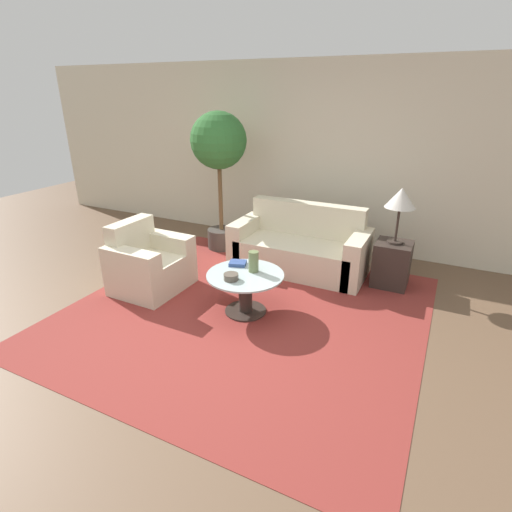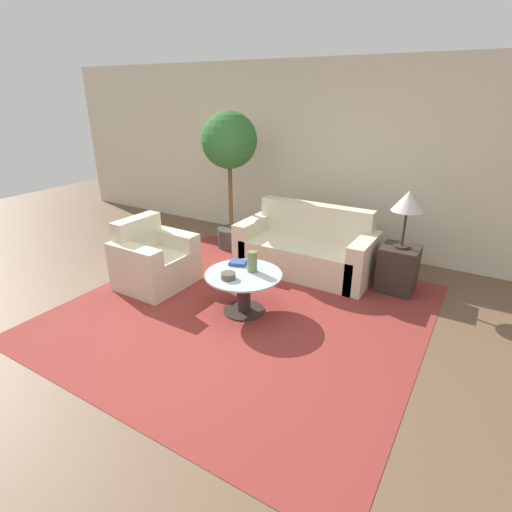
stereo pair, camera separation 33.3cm
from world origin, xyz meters
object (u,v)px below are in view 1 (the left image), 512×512
at_px(coffee_table, 245,288).
at_px(potted_plant, 219,151).
at_px(sofa_main, 301,248).
at_px(table_lamp, 401,199).
at_px(bowl, 231,277).
at_px(armchair, 148,266).
at_px(book_stack, 238,263).
at_px(vase, 254,262).

relative_size(coffee_table, potted_plant, 0.41).
height_order(sofa_main, coffee_table, sofa_main).
xyz_separation_m(table_lamp, bowl, (-1.33, -1.53, -0.58)).
xyz_separation_m(table_lamp, potted_plant, (-2.46, 0.16, 0.36)).
distance_m(coffee_table, potted_plant, 2.23).
relative_size(armchair, potted_plant, 0.43).
bearing_deg(armchair, book_stack, -80.33).
bearing_deg(table_lamp, bowl, -130.88).
height_order(sofa_main, table_lamp, table_lamp).
relative_size(sofa_main, armchair, 2.07).
relative_size(coffee_table, vase, 3.61).
bearing_deg(book_stack, armchair, 170.70).
bearing_deg(sofa_main, armchair, -136.57).
distance_m(armchair, bowl, 1.26).
relative_size(sofa_main, coffee_table, 2.15).
bearing_deg(table_lamp, vase, -134.10).
bearing_deg(armchair, table_lamp, -61.31).
height_order(table_lamp, bowl, table_lamp).
xyz_separation_m(armchair, bowl, (1.23, -0.18, 0.20)).
bearing_deg(coffee_table, bowl, -108.98).
xyz_separation_m(sofa_main, coffee_table, (-0.12, -1.33, 0.01)).
xyz_separation_m(sofa_main, armchair, (-1.41, -1.34, 0.00)).
height_order(sofa_main, bowl, sofa_main).
xyz_separation_m(armchair, table_lamp, (2.56, 1.35, 0.78)).
bearing_deg(coffee_table, book_stack, 136.66).
height_order(armchair, coffee_table, armchair).
xyz_separation_m(armchair, coffee_table, (1.29, 0.00, 0.01)).
bearing_deg(vase, book_stack, 161.84).
xyz_separation_m(coffee_table, potted_plant, (-1.19, 1.51, 1.13)).
relative_size(potted_plant, bowl, 13.21).
xyz_separation_m(armchair, potted_plant, (0.10, 1.52, 1.14)).
height_order(potted_plant, book_stack, potted_plant).
height_order(table_lamp, vase, table_lamp).
bearing_deg(sofa_main, book_stack, -104.35).
xyz_separation_m(sofa_main, bowl, (-0.18, -1.51, 0.20)).
bearing_deg(table_lamp, coffee_table, -133.11).
height_order(sofa_main, armchair, sofa_main).
distance_m(coffee_table, table_lamp, 2.01).
relative_size(sofa_main, book_stack, 8.10).
distance_m(coffee_table, vase, 0.29).
distance_m(sofa_main, vase, 1.27).
bearing_deg(coffee_table, armchair, -179.84).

